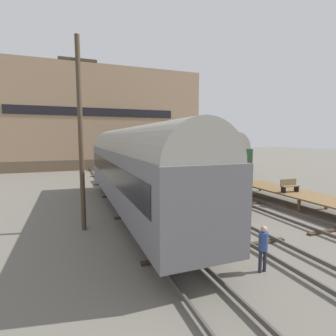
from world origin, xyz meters
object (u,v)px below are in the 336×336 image
Objects in this scene: bench at (289,185)px; utility_pole at (81,133)px; train_car_maroon at (168,160)px; train_car_green at (188,154)px; person_worker at (263,244)px; train_car_grey at (133,165)px.

bench is 0.14× the size of utility_pole.
train_car_green is at bearing 50.55° from train_car_maroon.
train_car_maroon is 10.17× the size of person_worker.
utility_pole is at bearing -148.16° from train_car_grey.
train_car_maroon is 1.77× the size of utility_pole.
utility_pole is (-13.86, -0.09, 3.56)m from bench.
utility_pole reaches higher than person_worker.
train_car_green is at bearing 101.03° from bench.
train_car_grey reaches higher than bench.
train_car_grey is 11.17× the size of person_worker.
utility_pole is at bearing -179.63° from bench.
train_car_green is at bearing 72.68° from person_worker.
person_worker is at bearing -49.99° from utility_pole.
bench is at bearing 40.02° from person_worker.
train_car_green is 0.96× the size of train_car_grey.
utility_pole is (-7.30, -6.84, 2.15)m from train_car_maroon.
train_car_grey is 1.94× the size of utility_pole.
train_car_green reaches higher than train_car_maroon.
train_car_grey is at bearing 170.48° from bench.
bench is (10.80, -1.81, -1.63)m from train_car_grey.
utility_pole is at bearing 130.01° from person_worker.
train_car_green is 13.19m from train_car_grey.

